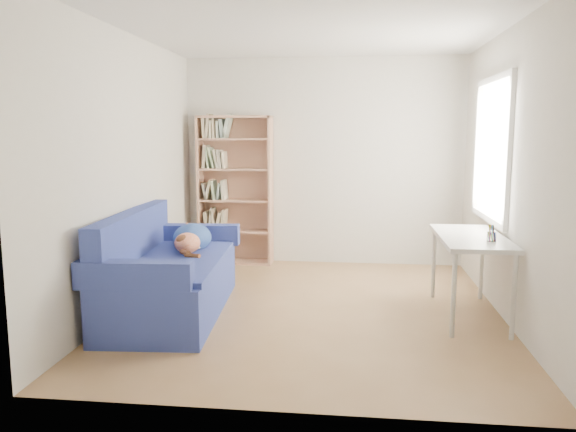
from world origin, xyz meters
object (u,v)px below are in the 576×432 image
Objects in this scene: sofa at (168,274)px; bookshelf at (235,196)px; pen_cup at (492,235)px; desk at (471,243)px.

sofa is 2.13m from bookshelf.
sofa reaches higher than pen_cup.
bookshelf is at bearing 80.23° from sofa.
pen_cup is at bearing -38.48° from bookshelf.
desk is at bearing -36.12° from bookshelf.
bookshelf is 3.40m from pen_cup.
pen_cup is (2.66, -2.12, -0.06)m from bookshelf.
sofa is 1.05× the size of bookshelf.
desk is (2.55, -1.86, -0.19)m from bookshelf.
pen_cup is at bearing -65.94° from desk.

